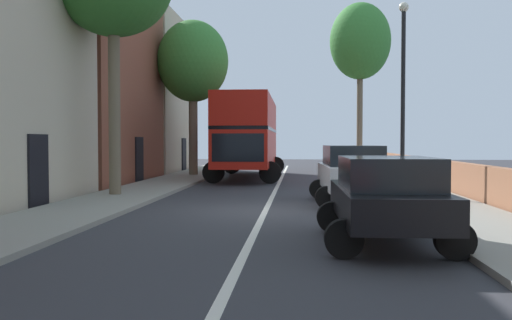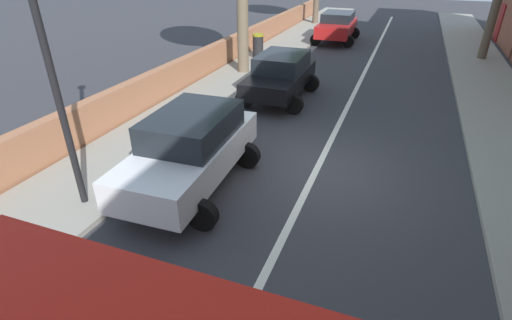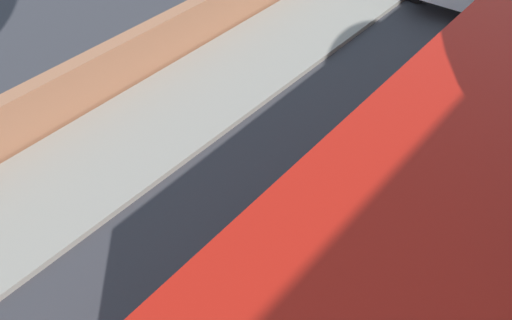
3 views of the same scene
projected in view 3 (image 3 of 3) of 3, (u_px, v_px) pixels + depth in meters
The scene contains 1 object.
double_decker_bus at pixel (464, 253), 5.87m from camera, with size 3.63×10.55×4.06m.
Camera 3 is at (-2.26, 17.12, 7.06)m, focal length 38.09 mm.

